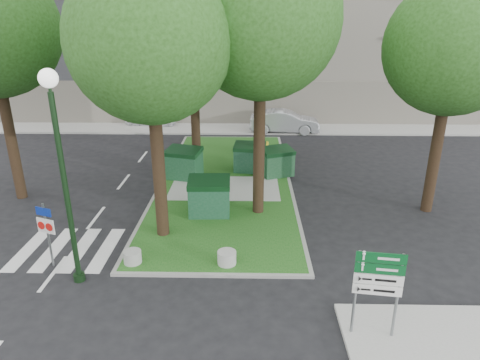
{
  "coord_description": "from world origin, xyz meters",
  "views": [
    {
      "loc": [
        1.61,
        -11.35,
        7.51
      ],
      "look_at": [
        1.29,
        3.1,
        2.0
      ],
      "focal_mm": 32.0,
      "sensor_mm": 36.0,
      "label": 1
    }
  ],
  "objects_px": {
    "bollard_mid": "(199,201)",
    "traffic_sign_pole": "(47,227)",
    "car_white": "(151,117)",
    "bollard_right": "(227,258)",
    "directional_sign": "(378,281)",
    "dumpster_c": "(250,158)",
    "car_silver": "(285,122)",
    "tree_median_mid": "(194,30)",
    "dumpster_b": "(209,197)",
    "dumpster_d": "(277,162)",
    "dumpster_a": "(184,163)",
    "litter_bin": "(265,148)",
    "tree_median_far": "(263,0)",
    "tree_median_near_right": "(264,3)",
    "tree_street_right": "(458,33)",
    "street_lamp": "(60,156)",
    "bollard_left": "(133,257)",
    "tree_median_near_left": "(152,24)"
  },
  "relations": [
    {
      "from": "tree_street_right",
      "to": "bollard_right",
      "type": "relative_size",
      "value": 16.67
    },
    {
      "from": "street_lamp",
      "to": "dumpster_b",
      "type": "bearing_deg",
      "value": 51.86
    },
    {
      "from": "tree_street_right",
      "to": "directional_sign",
      "type": "distance_m",
      "value": 10.35
    },
    {
      "from": "tree_median_mid",
      "to": "dumpster_b",
      "type": "distance_m",
      "value": 7.87
    },
    {
      "from": "car_white",
      "to": "bollard_right",
      "type": "bearing_deg",
      "value": -155.93
    },
    {
      "from": "bollard_mid",
      "to": "traffic_sign_pole",
      "type": "xyz_separation_m",
      "value": [
        -4.23,
        -4.57,
        1.08
      ]
    },
    {
      "from": "directional_sign",
      "to": "car_silver",
      "type": "xyz_separation_m",
      "value": [
        -0.64,
        20.37,
        -0.87
      ]
    },
    {
      "from": "car_white",
      "to": "tree_street_right",
      "type": "bearing_deg",
      "value": -129.42
    },
    {
      "from": "tree_median_mid",
      "to": "bollard_left",
      "type": "height_order",
      "value": "tree_median_mid"
    },
    {
      "from": "dumpster_a",
      "to": "tree_median_near_right",
      "type": "bearing_deg",
      "value": -30.16
    },
    {
      "from": "directional_sign",
      "to": "dumpster_c",
      "type": "bearing_deg",
      "value": 111.86
    },
    {
      "from": "tree_median_far",
      "to": "bollard_mid",
      "type": "height_order",
      "value": "tree_median_far"
    },
    {
      "from": "bollard_right",
      "to": "car_silver",
      "type": "xyz_separation_m",
      "value": [
        3.13,
        17.21,
        0.45
      ]
    },
    {
      "from": "bollard_left",
      "to": "traffic_sign_pole",
      "type": "height_order",
      "value": "traffic_sign_pole"
    },
    {
      "from": "tree_median_far",
      "to": "dumpster_c",
      "type": "height_order",
      "value": "tree_median_far"
    },
    {
      "from": "dumpster_a",
      "to": "dumpster_b",
      "type": "distance_m",
      "value": 4.39
    },
    {
      "from": "tree_median_near_right",
      "to": "directional_sign",
      "type": "xyz_separation_m",
      "value": [
        2.61,
        -7.21,
        -6.33
      ]
    },
    {
      "from": "tree_median_near_left",
      "to": "directional_sign",
      "type": "distance_m",
      "value": 9.83
    },
    {
      "from": "bollard_right",
      "to": "tree_median_mid",
      "type": "bearing_deg",
      "value": 102.14
    },
    {
      "from": "dumpster_c",
      "to": "directional_sign",
      "type": "height_order",
      "value": "directional_sign"
    },
    {
      "from": "tree_median_near_right",
      "to": "tree_median_mid",
      "type": "bearing_deg",
      "value": 123.69
    },
    {
      "from": "tree_median_mid",
      "to": "bollard_right",
      "type": "distance_m",
      "value": 10.99
    },
    {
      "from": "tree_median_near_right",
      "to": "traffic_sign_pole",
      "type": "distance_m",
      "value": 10.3
    },
    {
      "from": "dumpster_b",
      "to": "dumpster_d",
      "type": "xyz_separation_m",
      "value": [
        2.95,
        4.57,
        -0.05
      ]
    },
    {
      "from": "tree_median_near_right",
      "to": "dumpster_d",
      "type": "xyz_separation_m",
      "value": [
        0.91,
        4.22,
        -7.18
      ]
    },
    {
      "from": "tree_street_right",
      "to": "car_white",
      "type": "relative_size",
      "value": 2.75
    },
    {
      "from": "tree_median_near_left",
      "to": "bollard_left",
      "type": "xyz_separation_m",
      "value": [
        -0.69,
        -2.06,
        -6.99
      ]
    },
    {
      "from": "tree_median_near_right",
      "to": "tree_street_right",
      "type": "distance_m",
      "value": 7.09
    },
    {
      "from": "tree_median_near_right",
      "to": "directional_sign",
      "type": "bearing_deg",
      "value": -70.1
    },
    {
      "from": "tree_street_right",
      "to": "dumpster_d",
      "type": "relative_size",
      "value": 5.48
    },
    {
      "from": "tree_median_mid",
      "to": "dumpster_b",
      "type": "bearing_deg",
      "value": -78.75
    },
    {
      "from": "street_lamp",
      "to": "traffic_sign_pole",
      "type": "bearing_deg",
      "value": 145.88
    },
    {
      "from": "tree_median_far",
      "to": "litter_bin",
      "type": "distance_m",
      "value": 7.86
    },
    {
      "from": "bollard_left",
      "to": "litter_bin",
      "type": "bearing_deg",
      "value": 68.65
    },
    {
      "from": "car_white",
      "to": "tree_median_near_right",
      "type": "bearing_deg",
      "value": -147.67
    },
    {
      "from": "street_lamp",
      "to": "bollard_mid",
      "type": "bearing_deg",
      "value": 60.04
    },
    {
      "from": "tree_median_near_left",
      "to": "tree_street_right",
      "type": "distance_m",
      "value": 10.8
    },
    {
      "from": "tree_median_near_right",
      "to": "tree_median_far",
      "type": "distance_m",
      "value": 7.51
    },
    {
      "from": "tree_median_near_right",
      "to": "bollard_left",
      "type": "bearing_deg",
      "value": -135.9
    },
    {
      "from": "dumpster_d",
      "to": "bollard_left",
      "type": "height_order",
      "value": "dumpster_d"
    },
    {
      "from": "dumpster_a",
      "to": "dumpster_b",
      "type": "xyz_separation_m",
      "value": [
        1.6,
        -4.09,
        -0.0
      ]
    },
    {
      "from": "traffic_sign_pole",
      "to": "directional_sign",
      "type": "relative_size",
      "value": 0.95
    },
    {
      "from": "tree_street_right",
      "to": "bollard_left",
      "type": "height_order",
      "value": "tree_street_right"
    },
    {
      "from": "litter_bin",
      "to": "car_silver",
      "type": "height_order",
      "value": "car_silver"
    },
    {
      "from": "tree_median_mid",
      "to": "dumpster_c",
      "type": "relative_size",
      "value": 5.89
    },
    {
      "from": "directional_sign",
      "to": "car_white",
      "type": "relative_size",
      "value": 0.63
    },
    {
      "from": "street_lamp",
      "to": "directional_sign",
      "type": "bearing_deg",
      "value": -15.64
    },
    {
      "from": "street_lamp",
      "to": "directional_sign",
      "type": "xyz_separation_m",
      "value": [
        8.23,
        -2.3,
        -2.31
      ]
    },
    {
      "from": "dumpster_a",
      "to": "bollard_right",
      "type": "bearing_deg",
      "value": -56.72
    },
    {
      "from": "tree_street_right",
      "to": "bollard_right",
      "type": "height_order",
      "value": "tree_street_right"
    }
  ]
}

